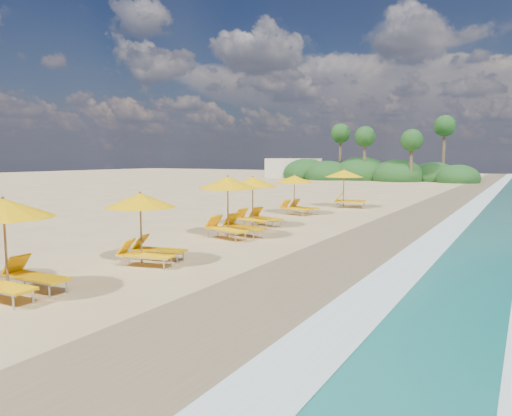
# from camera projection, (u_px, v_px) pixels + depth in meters

# --- Properties ---
(ground) EXTENTS (160.00, 160.00, 0.00)m
(ground) POSITION_uv_depth(u_px,v_px,m) (256.00, 241.00, 16.45)
(ground) COLOR tan
(ground) RESTS_ON ground
(wet_sand) EXTENTS (4.00, 160.00, 0.01)m
(wet_sand) POSITION_uv_depth(u_px,v_px,m) (366.00, 253.00, 14.42)
(wet_sand) COLOR #8C7853
(wet_sand) RESTS_ON ground
(surf_foam) EXTENTS (4.00, 160.00, 0.01)m
(surf_foam) POSITION_uv_depth(u_px,v_px,m) (460.00, 262.00, 13.05)
(surf_foam) COLOR white
(surf_foam) RESTS_ON ground
(station_1) EXTENTS (2.43, 2.27, 2.17)m
(station_1) POSITION_uv_depth(u_px,v_px,m) (10.00, 240.00, 9.90)
(station_1) COLOR olive
(station_1) RESTS_ON ground
(station_2) EXTENTS (2.53, 2.45, 2.04)m
(station_2) POSITION_uv_depth(u_px,v_px,m) (146.00, 223.00, 12.94)
(station_2) COLOR olive
(station_2) RESTS_ON ground
(station_3) EXTENTS (2.87, 2.77, 2.33)m
(station_3) POSITION_uv_depth(u_px,v_px,m) (231.00, 203.00, 17.18)
(station_3) COLOR olive
(station_3) RESTS_ON ground
(station_4) EXTENTS (2.80, 2.75, 2.20)m
(station_4) POSITION_uv_depth(u_px,v_px,m) (255.00, 198.00, 19.89)
(station_4) COLOR olive
(station_4) RESTS_ON ground
(station_5) EXTENTS (2.57, 2.47, 2.10)m
(station_5) POSITION_uv_depth(u_px,v_px,m) (297.00, 192.00, 24.20)
(station_5) COLOR olive
(station_5) RESTS_ON ground
(station_6) EXTENTS (2.88, 2.79, 2.31)m
(station_6) POSITION_uv_depth(u_px,v_px,m) (347.00, 186.00, 27.54)
(station_6) COLOR olive
(station_6) RESTS_ON ground
(treeline) EXTENTS (25.80, 8.80, 9.74)m
(treeline) POSITION_uv_depth(u_px,v_px,m) (368.00, 172.00, 60.29)
(treeline) COLOR #163D14
(treeline) RESTS_ON ground
(beach_building) EXTENTS (7.00, 5.00, 2.80)m
(beach_building) POSITION_uv_depth(u_px,v_px,m) (293.00, 168.00, 68.49)
(beach_building) COLOR beige
(beach_building) RESTS_ON ground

